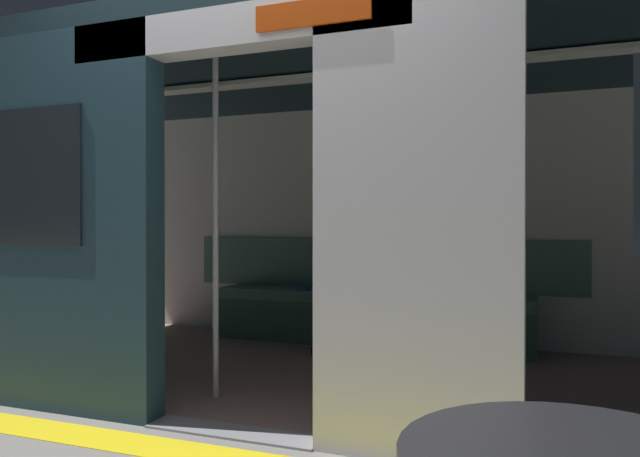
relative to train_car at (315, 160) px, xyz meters
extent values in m
plane|color=gray|center=(-0.05, 1.24, -1.47)|extent=(60.00, 60.00, 0.00)
cube|color=yellow|center=(-0.05, 1.54, -1.47)|extent=(8.00, 0.24, 0.01)
cube|color=silver|center=(-0.97, 1.26, -0.43)|extent=(0.92, 0.12, 2.09)
cube|color=black|center=(-0.97, 1.27, -0.18)|extent=(0.50, 0.02, 0.55)
cube|color=black|center=(1.36, 1.32, -0.18)|extent=(1.10, 0.02, 0.76)
cube|color=silver|center=(-0.05, 1.24, 0.52)|extent=(1.83, 0.16, 0.20)
cube|color=#BF3F0C|center=(-0.51, 1.33, 0.52)|extent=(0.56, 0.02, 0.12)
cube|color=#15272E|center=(-0.05, -0.09, 0.68)|extent=(6.40, 2.81, 0.12)
cube|color=gray|center=(-0.05, -0.09, -1.47)|extent=(6.08, 2.65, 0.01)
cube|color=silver|center=(-0.05, -1.41, -0.43)|extent=(6.08, 0.10, 2.09)
cube|color=#4C7566|center=(-0.05, -1.35, -0.80)|extent=(3.52, 0.06, 0.45)
cube|color=white|center=(-0.05, -0.09, 0.59)|extent=(4.48, 0.16, 0.03)
cube|color=gray|center=(-0.05, 1.24, -1.47)|extent=(0.92, 0.19, 0.01)
cube|color=#4C7566|center=(-0.05, -1.13, -1.07)|extent=(2.73, 0.44, 0.09)
cube|color=#39574C|center=(-0.05, -0.93, -1.29)|extent=(2.73, 0.04, 0.36)
cube|color=#D8CC4C|center=(0.05, -1.11, -0.77)|extent=(0.41, 0.27, 0.50)
sphere|color=#8C664C|center=(0.05, -1.11, -0.43)|extent=(0.21, 0.21, 0.21)
sphere|color=brown|center=(0.04, -1.12, -0.39)|extent=(0.19, 0.19, 0.19)
cylinder|color=#D8CC4C|center=(-0.18, -1.05, -0.74)|extent=(0.08, 0.08, 0.44)
cylinder|color=#D8CC4C|center=(0.28, -1.11, -0.74)|extent=(0.08, 0.08, 0.44)
cylinder|color=black|center=(-0.02, -0.90, -0.97)|extent=(0.19, 0.41, 0.14)
cylinder|color=black|center=(0.16, -0.92, -0.97)|extent=(0.19, 0.41, 0.14)
cylinder|color=black|center=(0.01, -0.70, -1.23)|extent=(0.10, 0.10, 0.41)
cylinder|color=black|center=(0.19, -0.73, -1.23)|extent=(0.10, 0.10, 0.41)
cube|color=black|center=(0.02, -0.65, -1.44)|extent=(0.13, 0.23, 0.06)
cube|color=black|center=(0.19, -0.68, -1.44)|extent=(0.13, 0.23, 0.06)
cube|color=brown|center=(-0.30, -1.13, -0.94)|extent=(0.26, 0.14, 0.17)
cube|color=#472718|center=(-0.30, -1.05, -0.94)|extent=(0.02, 0.01, 0.14)
cube|color=#26598C|center=(0.47, -1.10, -1.01)|extent=(0.24, 0.27, 0.03)
cylinder|color=silver|center=(0.34, 0.74, -0.44)|extent=(0.04, 0.04, 2.07)
camera|label=1|loc=(-1.54, 3.88, -0.43)|focal=34.11mm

